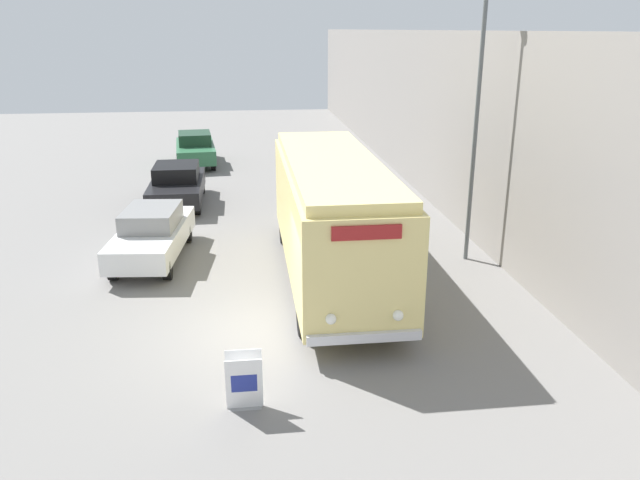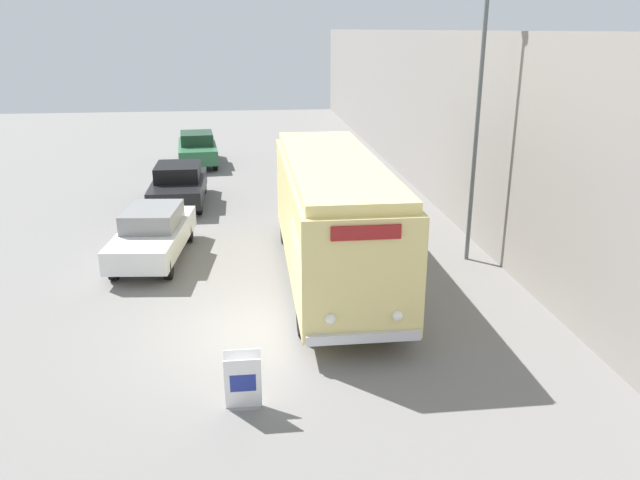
{
  "view_description": "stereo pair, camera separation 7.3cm",
  "coord_description": "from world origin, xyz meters",
  "px_view_note": "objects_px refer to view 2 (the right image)",
  "views": [
    {
      "loc": [
        -0.29,
        -12.37,
        6.38
      ],
      "look_at": [
        1.32,
        0.8,
        1.87
      ],
      "focal_mm": 35.0,
      "sensor_mm": 36.0,
      "label": 1
    },
    {
      "loc": [
        -0.22,
        -12.38,
        6.38
      ],
      "look_at": [
        1.32,
        0.8,
        1.87
      ],
      "focal_mm": 35.0,
      "sensor_mm": 36.0,
      "label": 2
    }
  ],
  "objects_px": {
    "vintage_bus": "(333,213)",
    "parked_car_far": "(197,148)",
    "parked_car_near": "(153,233)",
    "streetlamp": "(480,89)",
    "parked_car_mid": "(179,184)",
    "sign_board": "(243,382)"
  },
  "relations": [
    {
      "from": "sign_board",
      "to": "parked_car_near",
      "type": "distance_m",
      "value": 8.34
    },
    {
      "from": "vintage_bus",
      "to": "parked_car_mid",
      "type": "xyz_separation_m",
      "value": [
        -4.8,
        8.17,
        -1.07
      ]
    },
    {
      "from": "sign_board",
      "to": "parked_car_far",
      "type": "relative_size",
      "value": 0.23
    },
    {
      "from": "streetlamp",
      "to": "parked_car_mid",
      "type": "distance_m",
      "value": 12.12
    },
    {
      "from": "parked_car_mid",
      "to": "parked_car_near",
      "type": "bearing_deg",
      "value": -91.78
    },
    {
      "from": "parked_car_mid",
      "to": "vintage_bus",
      "type": "bearing_deg",
      "value": -59.97
    },
    {
      "from": "parked_car_near",
      "to": "parked_car_mid",
      "type": "bearing_deg",
      "value": 94.13
    },
    {
      "from": "vintage_bus",
      "to": "parked_car_far",
      "type": "xyz_separation_m",
      "value": [
        -4.6,
        15.54,
        -1.04
      ]
    },
    {
      "from": "vintage_bus",
      "to": "parked_car_near",
      "type": "xyz_separation_m",
      "value": [
        -4.95,
        2.12,
        -1.06
      ]
    },
    {
      "from": "streetlamp",
      "to": "parked_car_near",
      "type": "xyz_separation_m",
      "value": [
        -9.04,
        1.1,
        -4.08
      ]
    },
    {
      "from": "parked_car_near",
      "to": "parked_car_mid",
      "type": "height_order",
      "value": "parked_car_mid"
    },
    {
      "from": "streetlamp",
      "to": "parked_car_mid",
      "type": "bearing_deg",
      "value": 141.18
    },
    {
      "from": "streetlamp",
      "to": "parked_car_mid",
      "type": "height_order",
      "value": "streetlamp"
    },
    {
      "from": "sign_board",
      "to": "parked_car_mid",
      "type": "height_order",
      "value": "parked_car_mid"
    },
    {
      "from": "sign_board",
      "to": "parked_car_near",
      "type": "relative_size",
      "value": 0.23
    },
    {
      "from": "parked_car_near",
      "to": "parked_car_mid",
      "type": "distance_m",
      "value": 6.05
    },
    {
      "from": "streetlamp",
      "to": "parked_car_mid",
      "type": "xyz_separation_m",
      "value": [
        -8.89,
        7.15,
        -4.09
      ]
    },
    {
      "from": "sign_board",
      "to": "parked_car_near",
      "type": "bearing_deg",
      "value": 107.98
    },
    {
      "from": "parked_car_far",
      "to": "parked_car_near",
      "type": "bearing_deg",
      "value": -96.77
    },
    {
      "from": "sign_board",
      "to": "streetlamp",
      "type": "height_order",
      "value": "streetlamp"
    },
    {
      "from": "parked_car_near",
      "to": "parked_car_far",
      "type": "bearing_deg",
      "value": 94.02
    },
    {
      "from": "parked_car_mid",
      "to": "parked_car_far",
      "type": "xyz_separation_m",
      "value": [
        0.2,
        7.37,
        0.03
      ]
    }
  ]
}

